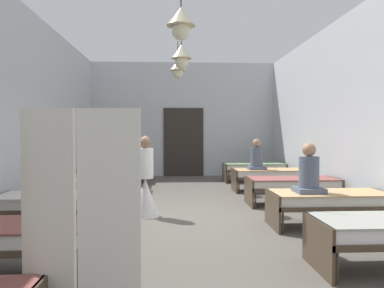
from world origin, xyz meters
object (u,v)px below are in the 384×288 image
(bed_left_row_1, at_px, (4,236))
(bed_right_row_5, at_px, (254,168))
(bed_left_row_3, at_px, (86,186))
(nurse_near_aisle, at_px, (145,188))
(bed_right_row_4, at_px, (269,174))
(patient_seated_secondary, at_px, (309,174))
(privacy_screen, at_px, (46,236))
(bed_left_row_2, at_px, (58,203))
(bed_left_row_4, at_px, (103,175))
(bed_right_row_3, at_px, (292,184))
(bed_right_row_2, at_px, (329,200))
(bed_left_row_5, at_px, (115,168))
(patient_seated_primary, at_px, (257,158))

(bed_left_row_1, distance_m, bed_right_row_5, 8.52)
(bed_left_row_3, relative_size, nurse_near_aisle, 1.28)
(bed_right_row_4, relative_size, patient_seated_secondary, 2.38)
(privacy_screen, bearing_deg, bed_right_row_4, 84.54)
(bed_left_row_2, height_order, privacy_screen, privacy_screen)
(bed_left_row_4, bearing_deg, bed_left_row_2, -90.00)
(bed_left_row_3, relative_size, bed_right_row_5, 1.00)
(bed_left_row_4, distance_m, privacy_screen, 7.06)
(bed_right_row_5, distance_m, privacy_screen, 9.45)
(bed_left_row_1, xyz_separation_m, bed_left_row_3, (0.00, 3.67, 0.00))
(bed_right_row_3, distance_m, bed_left_row_4, 4.70)
(bed_right_row_2, bearing_deg, bed_left_row_5, 128.14)
(bed_left_row_1, bearing_deg, nurse_near_aisle, 65.07)
(bed_left_row_3, distance_m, bed_right_row_5, 5.67)
(bed_left_row_1, xyz_separation_m, privacy_screen, (0.95, -1.48, 0.41))
(bed_left_row_5, relative_size, nurse_near_aisle, 1.28)
(bed_right_row_3, bearing_deg, patient_seated_secondary, -100.60)
(bed_left_row_1, bearing_deg, bed_left_row_4, 90.00)
(nurse_near_aisle, distance_m, patient_seated_primary, 3.84)
(bed_left_row_3, height_order, bed_left_row_4, same)
(bed_left_row_4, bearing_deg, nurse_near_aisle, -64.96)
(bed_right_row_2, xyz_separation_m, bed_left_row_4, (-4.32, 3.67, 0.00))
(bed_left_row_5, height_order, privacy_screen, privacy_screen)
(bed_right_row_3, relative_size, patient_seated_secondary, 2.38)
(nurse_near_aisle, bearing_deg, bed_left_row_1, 178.05)
(bed_left_row_4, bearing_deg, bed_right_row_3, -23.00)
(bed_left_row_4, relative_size, bed_left_row_5, 1.00)
(bed_left_row_3, xyz_separation_m, bed_right_row_5, (4.32, 3.67, 0.00))
(patient_seated_primary, relative_size, patient_seated_secondary, 1.00)
(bed_left_row_2, bearing_deg, bed_right_row_5, 51.86)
(bed_right_row_2, bearing_deg, bed_right_row_3, 90.00)
(patient_seated_secondary, bearing_deg, bed_left_row_2, 179.51)
(bed_right_row_2, relative_size, privacy_screen, 1.12)
(bed_right_row_5, distance_m, patient_seated_primary, 1.95)
(bed_right_row_4, height_order, privacy_screen, privacy_screen)
(patient_seated_primary, bearing_deg, bed_left_row_4, 179.57)
(bed_left_row_1, relative_size, bed_right_row_4, 1.00)
(bed_left_row_1, height_order, patient_seated_secondary, patient_seated_secondary)
(bed_left_row_1, bearing_deg, patient_seated_secondary, 24.39)
(bed_left_row_1, bearing_deg, patient_seated_primary, 54.04)
(bed_left_row_3, xyz_separation_m, bed_right_row_4, (4.32, 1.84, 0.00))
(patient_seated_secondary, distance_m, privacy_screen, 4.46)
(bed_left_row_2, height_order, bed_right_row_3, same)
(bed_right_row_2, height_order, patient_seated_secondary, patient_seated_secondary)
(nurse_near_aisle, height_order, patient_seated_primary, nurse_near_aisle)
(bed_left_row_1, xyz_separation_m, bed_right_row_5, (4.32, 7.34, 0.00))
(bed_right_row_5, xyz_separation_m, patient_seated_secondary, (-0.35, -5.54, 0.43))
(bed_right_row_2, xyz_separation_m, patient_seated_secondary, (-0.35, -0.03, 0.43))
(bed_left_row_2, relative_size, patient_seated_secondary, 2.38)
(bed_left_row_3, bearing_deg, bed_left_row_5, 90.00)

